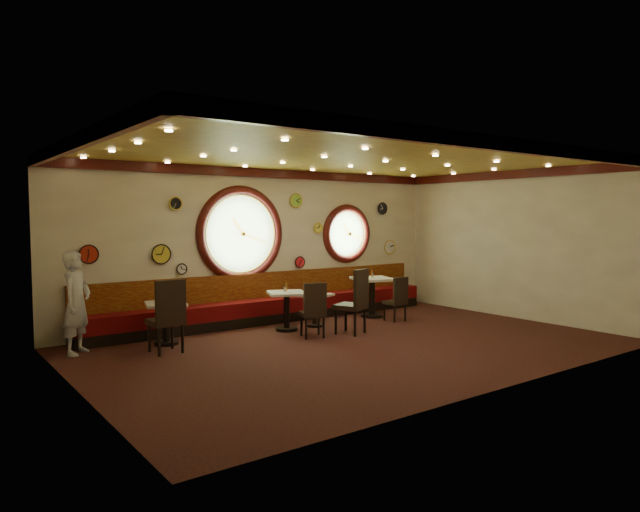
% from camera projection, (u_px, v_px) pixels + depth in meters
% --- Properties ---
extents(floor, '(9.00, 6.00, 0.00)m').
position_uv_depth(floor, '(356.00, 345.00, 9.77)').
color(floor, black).
rests_on(floor, ground).
extents(ceiling, '(9.00, 6.00, 0.02)m').
position_uv_depth(ceiling, '(357.00, 157.00, 9.55)').
color(ceiling, gold).
rests_on(ceiling, wall_back).
extents(wall_back, '(9.00, 0.02, 3.20)m').
position_uv_depth(wall_back, '(266.00, 245.00, 12.07)').
color(wall_back, beige).
rests_on(wall_back, floor).
extents(wall_front, '(9.00, 0.02, 3.20)m').
position_uv_depth(wall_front, '(509.00, 264.00, 7.25)').
color(wall_front, beige).
rests_on(wall_front, floor).
extents(wall_left, '(0.02, 6.00, 3.20)m').
position_uv_depth(wall_left, '(76.00, 266.00, 7.00)').
color(wall_left, beige).
rests_on(wall_left, floor).
extents(wall_right, '(0.02, 6.00, 3.20)m').
position_uv_depth(wall_right, '(516.00, 245.00, 12.32)').
color(wall_right, beige).
rests_on(wall_right, floor).
extents(molding_back, '(9.00, 0.10, 0.18)m').
position_uv_depth(molding_back, '(266.00, 173.00, 11.92)').
color(molding_back, '#3C0D0B').
rests_on(molding_back, wall_back).
extents(molding_front, '(9.00, 0.10, 0.18)m').
position_uv_depth(molding_front, '(508.00, 145.00, 7.18)').
color(molding_front, '#3C0D0B').
rests_on(molding_front, wall_back).
extents(molding_left, '(0.10, 6.00, 0.18)m').
position_uv_depth(molding_left, '(77.00, 142.00, 6.92)').
color(molding_left, '#3C0D0B').
rests_on(molding_left, wall_back).
extents(molding_right, '(0.10, 6.00, 0.18)m').
position_uv_depth(molding_right, '(516.00, 174.00, 12.19)').
color(molding_right, '#3C0D0B').
rests_on(molding_right, wall_back).
extents(banquette_base, '(8.00, 0.55, 0.20)m').
position_uv_depth(banquette_base, '(273.00, 317.00, 11.95)').
color(banquette_base, black).
rests_on(banquette_base, floor).
extents(banquette_seat, '(8.00, 0.55, 0.30)m').
position_uv_depth(banquette_seat, '(273.00, 305.00, 11.93)').
color(banquette_seat, '#54070A').
rests_on(banquette_seat, banquette_base).
extents(banquette_back, '(8.00, 0.10, 0.55)m').
position_uv_depth(banquette_back, '(267.00, 285.00, 12.08)').
color(banquette_back, '#5C0D07').
rests_on(banquette_back, wall_back).
extents(porthole_left_glass, '(1.66, 0.02, 1.66)m').
position_uv_depth(porthole_left_glass, '(240.00, 234.00, 11.69)').
color(porthole_left_glass, '#91BA70').
rests_on(porthole_left_glass, wall_back).
extents(porthole_left_frame, '(1.98, 0.18, 1.98)m').
position_uv_depth(porthole_left_frame, '(241.00, 234.00, 11.68)').
color(porthole_left_frame, '#3C0D0B').
rests_on(porthole_left_frame, wall_back).
extents(porthole_left_ring, '(1.61, 0.03, 1.61)m').
position_uv_depth(porthole_left_ring, '(241.00, 234.00, 11.66)').
color(porthole_left_ring, gold).
rests_on(porthole_left_ring, wall_back).
extents(porthole_right_glass, '(1.10, 0.02, 1.10)m').
position_uv_depth(porthole_right_glass, '(346.00, 234.00, 13.35)').
color(porthole_right_glass, '#91BA70').
rests_on(porthole_right_glass, wall_back).
extents(porthole_right_frame, '(1.38, 0.18, 1.38)m').
position_uv_depth(porthole_right_frame, '(347.00, 234.00, 13.34)').
color(porthole_right_frame, '#3C0D0B').
rests_on(porthole_right_frame, wall_back).
extents(porthole_right_ring, '(1.09, 0.03, 1.09)m').
position_uv_depth(porthole_right_ring, '(348.00, 234.00, 13.32)').
color(porthole_right_ring, gold).
rests_on(porthole_right_ring, wall_back).
extents(wall_clock_0, '(0.30, 0.03, 0.30)m').
position_uv_depth(wall_clock_0, '(296.00, 201.00, 12.41)').
color(wall_clock_0, '#81B739').
rests_on(wall_clock_0, wall_back).
extents(wall_clock_1, '(0.24, 0.03, 0.24)m').
position_uv_depth(wall_clock_1, '(175.00, 204.00, 10.79)').
color(wall_clock_1, black).
rests_on(wall_clock_1, wall_back).
extents(wall_clock_2, '(0.22, 0.03, 0.22)m').
position_uv_depth(wall_clock_2, '(318.00, 228.00, 12.81)').
color(wall_clock_2, '#DAD448').
rests_on(wall_clock_2, wall_back).
extents(wall_clock_3, '(0.24, 0.03, 0.24)m').
position_uv_depth(wall_clock_3, '(300.00, 262.00, 12.57)').
color(wall_clock_3, red).
rests_on(wall_clock_3, wall_back).
extents(wall_clock_4, '(0.28, 0.03, 0.28)m').
position_uv_depth(wall_clock_4, '(382.00, 209.00, 13.93)').
color(wall_clock_4, black).
rests_on(wall_clock_4, wall_back).
extents(wall_clock_5, '(0.32, 0.03, 0.32)m').
position_uv_depth(wall_clock_5, '(89.00, 254.00, 9.91)').
color(wall_clock_5, red).
rests_on(wall_clock_5, wall_back).
extents(wall_clock_6, '(0.36, 0.03, 0.36)m').
position_uv_depth(wall_clock_6, '(161.00, 254.00, 10.68)').
color(wall_clock_6, gold).
rests_on(wall_clock_6, wall_back).
extents(wall_clock_7, '(0.20, 0.03, 0.20)m').
position_uv_depth(wall_clock_7, '(182.00, 269.00, 10.94)').
color(wall_clock_7, white).
rests_on(wall_clock_7, wall_back).
extents(wall_clock_8, '(0.34, 0.03, 0.34)m').
position_uv_depth(wall_clock_8, '(389.00, 247.00, 14.15)').
color(wall_clock_8, silver).
rests_on(wall_clock_8, wall_back).
extents(table_a, '(0.82, 0.82, 0.73)m').
position_uv_depth(table_a, '(166.00, 318.00, 9.81)').
color(table_a, black).
rests_on(table_a, floor).
extents(table_b, '(0.90, 0.90, 0.75)m').
position_uv_depth(table_b, '(287.00, 306.00, 11.02)').
color(table_b, black).
rests_on(table_b, floor).
extents(table_c, '(0.77, 0.77, 0.65)m').
position_uv_depth(table_c, '(315.00, 306.00, 11.43)').
color(table_c, black).
rests_on(table_c, floor).
extents(table_d, '(1.01, 1.01, 0.86)m').
position_uv_depth(table_d, '(372.00, 292.00, 12.51)').
color(table_d, black).
rests_on(table_d, floor).
extents(chair_a, '(0.52, 0.52, 0.74)m').
position_uv_depth(chair_a, '(168.00, 311.00, 9.13)').
color(chair_a, black).
rests_on(chair_a, floor).
extents(chair_b, '(0.54, 0.54, 0.63)m').
position_uv_depth(chair_b, '(314.00, 306.00, 10.32)').
color(chair_b, black).
rests_on(chair_b, floor).
extents(chair_c, '(0.68, 0.68, 0.76)m').
position_uv_depth(chair_c, '(356.00, 297.00, 10.65)').
color(chair_c, black).
rests_on(chair_c, floor).
extents(chair_d, '(0.39, 0.39, 0.58)m').
position_uv_depth(chair_d, '(398.00, 296.00, 11.95)').
color(chair_d, black).
rests_on(chair_d, floor).
extents(condiment_a_salt, '(0.04, 0.04, 0.11)m').
position_uv_depth(condiment_a_salt, '(163.00, 299.00, 9.81)').
color(condiment_a_salt, '#BABABE').
rests_on(condiment_a_salt, table_a).
extents(condiment_b_salt, '(0.04, 0.04, 0.11)m').
position_uv_depth(condiment_b_salt, '(284.00, 289.00, 10.96)').
color(condiment_b_salt, silver).
rests_on(condiment_b_salt, table_b).
extents(condiment_c_salt, '(0.03, 0.03, 0.09)m').
position_uv_depth(condiment_c_salt, '(309.00, 292.00, 11.40)').
color(condiment_c_salt, silver).
rests_on(condiment_c_salt, table_c).
extents(condiment_d_salt, '(0.03, 0.03, 0.09)m').
position_uv_depth(condiment_d_salt, '(368.00, 276.00, 12.45)').
color(condiment_d_salt, silver).
rests_on(condiment_d_salt, table_d).
extents(condiment_a_pepper, '(0.04, 0.04, 0.10)m').
position_uv_depth(condiment_a_pepper, '(165.00, 300.00, 9.77)').
color(condiment_a_pepper, silver).
rests_on(condiment_a_pepper, table_a).
extents(condiment_b_pepper, '(0.04, 0.04, 0.11)m').
position_uv_depth(condiment_b_pepper, '(284.00, 289.00, 10.99)').
color(condiment_b_pepper, '#B9B9BE').
rests_on(condiment_b_pepper, table_b).
extents(condiment_c_pepper, '(0.03, 0.03, 0.09)m').
position_uv_depth(condiment_c_pepper, '(316.00, 292.00, 11.38)').
color(condiment_c_pepper, silver).
rests_on(condiment_c_pepper, table_c).
extents(condiment_d_pepper, '(0.04, 0.04, 0.10)m').
position_uv_depth(condiment_d_pepper, '(373.00, 276.00, 12.46)').
color(condiment_d_pepper, silver).
rests_on(condiment_d_pepper, table_d).
extents(condiment_a_bottle, '(0.06, 0.06, 0.18)m').
position_uv_depth(condiment_a_bottle, '(169.00, 296.00, 9.95)').
color(condiment_a_bottle, gold).
rests_on(condiment_a_bottle, table_a).
extents(condiment_b_bottle, '(0.05, 0.05, 0.17)m').
position_uv_depth(condiment_b_bottle, '(286.00, 287.00, 11.11)').
color(condiment_b_bottle, orange).
rests_on(condiment_b_bottle, table_b).
extents(condiment_c_bottle, '(0.05, 0.05, 0.17)m').
position_uv_depth(condiment_c_bottle, '(314.00, 289.00, 11.53)').
color(condiment_c_bottle, gold).
rests_on(condiment_c_bottle, table_c).
extents(condiment_d_bottle, '(0.05, 0.05, 0.16)m').
position_uv_depth(condiment_d_bottle, '(372.00, 274.00, 12.57)').
color(condiment_d_bottle, orange).
rests_on(condiment_d_bottle, table_d).
extents(waiter, '(0.70, 0.71, 1.66)m').
position_uv_depth(waiter, '(77.00, 303.00, 9.11)').
color(waiter, silver).
rests_on(waiter, floor).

